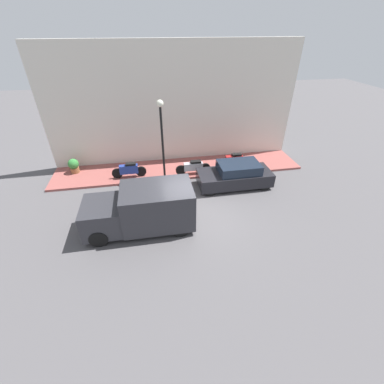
{
  "coord_description": "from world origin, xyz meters",
  "views": [
    {
      "loc": [
        -8.91,
        1.67,
        7.39
      ],
      "look_at": [
        1.19,
        -0.15,
        0.6
      ],
      "focal_mm": 24.0,
      "sensor_mm": 36.0,
      "label": 1
    }
  ],
  "objects_px": {
    "scooter_silver": "(193,167)",
    "parked_car": "(235,175)",
    "streetlamp": "(162,127)",
    "motorcycle_red": "(234,160)",
    "motorcycle_blue": "(129,170)",
    "potted_plant": "(74,165)",
    "delivery_van": "(141,209)"
  },
  "relations": [
    {
      "from": "delivery_van",
      "to": "streetlamp",
      "type": "relative_size",
      "value": 1.06
    },
    {
      "from": "delivery_van",
      "to": "streetlamp",
      "type": "xyz_separation_m",
      "value": [
        4.0,
        -1.29,
        2.01
      ]
    },
    {
      "from": "motorcycle_blue",
      "to": "potted_plant",
      "type": "distance_m",
      "value": 3.33
    },
    {
      "from": "motorcycle_red",
      "to": "motorcycle_blue",
      "type": "xyz_separation_m",
      "value": [
        -0.16,
        6.13,
        0.01
      ]
    },
    {
      "from": "parked_car",
      "to": "motorcycle_red",
      "type": "bearing_deg",
      "value": -16.37
    },
    {
      "from": "delivery_van",
      "to": "motorcycle_blue",
      "type": "distance_m",
      "value": 4.33
    },
    {
      "from": "motorcycle_blue",
      "to": "potted_plant",
      "type": "xyz_separation_m",
      "value": [
        1.11,
        3.14,
        -0.02
      ]
    },
    {
      "from": "scooter_silver",
      "to": "streetlamp",
      "type": "xyz_separation_m",
      "value": [
        -0.0,
        1.65,
        2.42
      ]
    },
    {
      "from": "motorcycle_blue",
      "to": "potted_plant",
      "type": "height_order",
      "value": "motorcycle_blue"
    },
    {
      "from": "delivery_van",
      "to": "scooter_silver",
      "type": "bearing_deg",
      "value": -36.29
    },
    {
      "from": "scooter_silver",
      "to": "potted_plant",
      "type": "distance_m",
      "value": 6.86
    },
    {
      "from": "delivery_van",
      "to": "motorcycle_red",
      "type": "relative_size",
      "value": 2.37
    },
    {
      "from": "parked_car",
      "to": "scooter_silver",
      "type": "xyz_separation_m",
      "value": [
        1.48,
        1.99,
        -0.08
      ]
    },
    {
      "from": "motorcycle_red",
      "to": "motorcycle_blue",
      "type": "relative_size",
      "value": 1.0
    },
    {
      "from": "delivery_van",
      "to": "motorcycle_blue",
      "type": "bearing_deg",
      "value": 8.57
    },
    {
      "from": "potted_plant",
      "to": "parked_car",
      "type": "bearing_deg",
      "value": -108.08
    },
    {
      "from": "motorcycle_red",
      "to": "motorcycle_blue",
      "type": "distance_m",
      "value": 6.13
    },
    {
      "from": "scooter_silver",
      "to": "potted_plant",
      "type": "relative_size",
      "value": 2.39
    },
    {
      "from": "scooter_silver",
      "to": "streetlamp",
      "type": "bearing_deg",
      "value": 90.11
    },
    {
      "from": "scooter_silver",
      "to": "parked_car",
      "type": "bearing_deg",
      "value": -126.63
    },
    {
      "from": "parked_car",
      "to": "streetlamp",
      "type": "distance_m",
      "value": 4.57
    },
    {
      "from": "parked_car",
      "to": "streetlamp",
      "type": "bearing_deg",
      "value": 67.93
    },
    {
      "from": "parked_car",
      "to": "streetlamp",
      "type": "height_order",
      "value": "streetlamp"
    },
    {
      "from": "delivery_van",
      "to": "streetlamp",
      "type": "height_order",
      "value": "streetlamp"
    },
    {
      "from": "motorcycle_red",
      "to": "potted_plant",
      "type": "height_order",
      "value": "potted_plant"
    },
    {
      "from": "potted_plant",
      "to": "delivery_van",
      "type": "bearing_deg",
      "value": -144.86
    },
    {
      "from": "parked_car",
      "to": "potted_plant",
      "type": "bearing_deg",
      "value": 71.92
    },
    {
      "from": "scooter_silver",
      "to": "motorcycle_red",
      "type": "bearing_deg",
      "value": -80.65
    },
    {
      "from": "delivery_van",
      "to": "parked_car",
      "type": "bearing_deg",
      "value": -62.85
    },
    {
      "from": "scooter_silver",
      "to": "motorcycle_blue",
      "type": "relative_size",
      "value": 1.06
    },
    {
      "from": "parked_car",
      "to": "delivery_van",
      "type": "relative_size",
      "value": 0.87
    },
    {
      "from": "delivery_van",
      "to": "streetlamp",
      "type": "distance_m",
      "value": 4.66
    }
  ]
}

